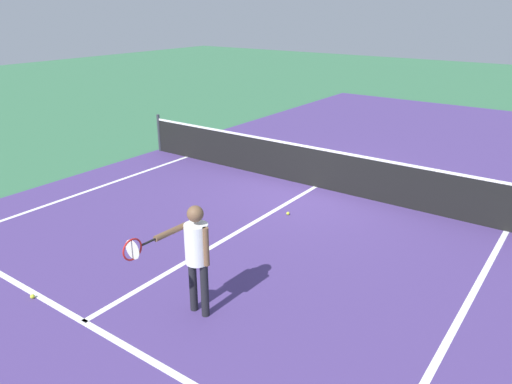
{
  "coord_description": "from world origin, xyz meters",
  "views": [
    {
      "loc": [
        5.09,
        -9.48,
        4.0
      ],
      "look_at": [
        0.57,
        -3.19,
        1.0
      ],
      "focal_mm": 34.04,
      "sensor_mm": 36.0,
      "label": 1
    }
  ],
  "objects_px": {
    "tennis_ball_mid_court": "(32,296)",
    "tennis_ball_near_net": "(288,213)",
    "net": "(316,167)",
    "player_near": "(195,249)"
  },
  "relations": [
    {
      "from": "net",
      "to": "tennis_ball_near_net",
      "type": "relative_size",
      "value": 158.18
    },
    {
      "from": "tennis_ball_mid_court",
      "to": "tennis_ball_near_net",
      "type": "relative_size",
      "value": 1.0
    },
    {
      "from": "player_near",
      "to": "net",
      "type": "bearing_deg",
      "value": 101.92
    },
    {
      "from": "net",
      "to": "player_near",
      "type": "distance_m",
      "value": 5.48
    },
    {
      "from": "player_near",
      "to": "tennis_ball_mid_court",
      "type": "relative_size",
      "value": 24.33
    },
    {
      "from": "net",
      "to": "tennis_ball_mid_court",
      "type": "bearing_deg",
      "value": -99.44
    },
    {
      "from": "net",
      "to": "player_near",
      "type": "height_order",
      "value": "player_near"
    },
    {
      "from": "tennis_ball_mid_court",
      "to": "tennis_ball_near_net",
      "type": "bearing_deg",
      "value": 73.26
    },
    {
      "from": "net",
      "to": "tennis_ball_near_net",
      "type": "bearing_deg",
      "value": -79.0
    },
    {
      "from": "tennis_ball_mid_court",
      "to": "tennis_ball_near_net",
      "type": "distance_m",
      "value": 4.93
    }
  ]
}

